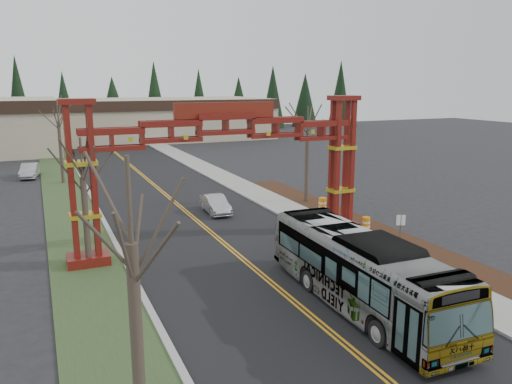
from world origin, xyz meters
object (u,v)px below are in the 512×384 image
gateway_arch (226,148)px  silver_sedan (215,204)px  parked_car_far_a (30,171)px  bare_tree_median_near (132,245)px  street_sign (401,226)px  bare_tree_median_mid (83,178)px  transit_bus (360,271)px  bare_tree_median_far (58,122)px  bare_tree_right_far (307,133)px  barrel_north (322,205)px  barrel_mid (331,212)px  barrel_south (366,224)px  retail_building_east (158,119)px

gateway_arch → silver_sedan: 9.64m
parked_car_far_a → bare_tree_median_near: bare_tree_median_near is taller
parked_car_far_a → street_sign: 39.73m
bare_tree_median_mid → bare_tree_median_near: bearing=-90.0°
street_sign → transit_bus: bearing=-141.4°
bare_tree_median_mid → bare_tree_median_far: 25.06m
parked_car_far_a → bare_tree_median_near: size_ratio=0.57×
parked_car_far_a → silver_sedan: bearing=-51.3°
bare_tree_right_far → barrel_north: 6.12m
barrel_mid → bare_tree_right_far: bearing=81.5°
bare_tree_median_mid → barrel_south: 18.09m
transit_bus → bare_tree_median_far: (-10.41, 34.86, 4.33)m
retail_building_east → transit_bus: size_ratio=3.17×
retail_building_east → street_sign: retail_building_east is taller
transit_bus → barrel_south: bearing=54.2°
retail_building_east → parked_car_far_a: size_ratio=8.46×
transit_bus → barrel_mid: 14.88m
retail_building_east → parked_car_far_a: 38.88m
bare_tree_median_mid → bare_tree_median_far: size_ratio=0.86×
silver_sedan → barrel_south: 11.50m
bare_tree_median_mid → barrel_mid: bearing=11.0°
parked_car_far_a → bare_tree_median_mid: bearing=-76.6°
retail_building_east → bare_tree_median_far: (-18.00, -37.28, 2.49)m
parked_car_far_a → barrel_north: parked_car_far_a is taller
barrel_south → barrel_mid: 3.84m
silver_sedan → barrel_mid: 8.73m
bare_tree_median_mid → bare_tree_right_far: 19.90m
bare_tree_median_near → barrel_north: bare_tree_median_near is taller
bare_tree_median_near → barrel_mid: 25.23m
transit_bus → barrel_north: bearing=65.9°
silver_sedan → bare_tree_median_mid: 13.56m
street_sign → barrel_north: 9.97m
parked_car_far_a → bare_tree_right_far: bare_tree_right_far is taller
silver_sedan → retail_building_east: bearing=83.8°
transit_bus → parked_car_far_a: (-13.41, 39.54, -0.93)m
gateway_arch → bare_tree_median_near: (-8.00, -14.70, -0.36)m
barrel_south → barrel_north: 5.66m
silver_sedan → bare_tree_right_far: 9.49m
bare_tree_median_far → barrel_south: size_ratio=8.19×
silver_sedan → bare_tree_right_far: (8.03, 0.27, 5.04)m
silver_sedan → parked_car_far_a: (-12.97, 21.54, 0.06)m
bare_tree_median_mid → barrel_mid: bare_tree_median_mid is taller
street_sign → barrel_mid: (0.40, 8.05, -1.15)m
bare_tree_median_far → barrel_north: bearing=-48.4°
bare_tree_right_far → street_sign: (-1.17, -13.14, -4.11)m
transit_bus → parked_car_far_a: size_ratio=2.67×
bare_tree_median_near → gateway_arch: bearing=61.4°
barrel_south → gateway_arch: bearing=174.9°
transit_bus → street_sign: (6.42, 5.13, -0.06)m
street_sign → bare_tree_right_far: bearing=84.9°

